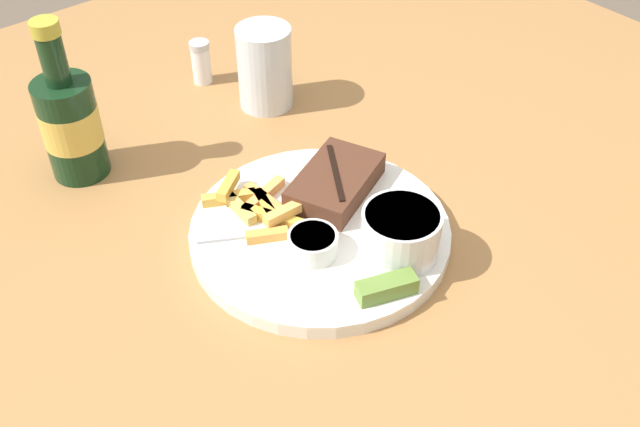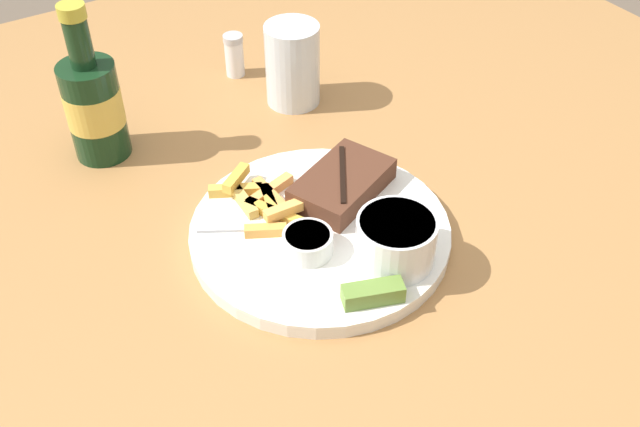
{
  "view_description": "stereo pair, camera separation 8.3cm",
  "coord_description": "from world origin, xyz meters",
  "px_view_note": "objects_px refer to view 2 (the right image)",
  "views": [
    {
      "loc": [
        -0.4,
        -0.48,
        1.36
      ],
      "look_at": [
        0.0,
        0.0,
        0.8
      ],
      "focal_mm": 42.0,
      "sensor_mm": 36.0,
      "label": 1
    },
    {
      "loc": [
        -0.33,
        -0.53,
        1.36
      ],
      "look_at": [
        0.0,
        0.0,
        0.8
      ],
      "focal_mm": 42.0,
      "sensor_mm": 36.0,
      "label": 2
    }
  ],
  "objects_px": {
    "dinner_plate": "(320,232)",
    "steak_portion": "(342,184)",
    "pickle_spear": "(373,293)",
    "coleslaw_cup": "(396,238)",
    "fork_utensil": "(251,227)",
    "dipping_sauce_cup": "(308,242)",
    "beer_bottle": "(94,104)",
    "drinking_glass": "(293,65)",
    "salt_shaker": "(234,55)"
  },
  "relations": [
    {
      "from": "pickle_spear",
      "to": "beer_bottle",
      "type": "bearing_deg",
      "value": 108.39
    },
    {
      "from": "dinner_plate",
      "to": "drinking_glass",
      "type": "xyz_separation_m",
      "value": [
        0.12,
        0.27,
        0.05
      ]
    },
    {
      "from": "dinner_plate",
      "to": "drinking_glass",
      "type": "height_order",
      "value": "drinking_glass"
    },
    {
      "from": "coleslaw_cup",
      "to": "fork_utensil",
      "type": "relative_size",
      "value": 0.71
    },
    {
      "from": "coleslaw_cup",
      "to": "fork_utensil",
      "type": "bearing_deg",
      "value": 130.68
    },
    {
      "from": "fork_utensil",
      "to": "salt_shaker",
      "type": "xyz_separation_m",
      "value": [
        0.15,
        0.33,
        0.01
      ]
    },
    {
      "from": "coleslaw_cup",
      "to": "fork_utensil",
      "type": "height_order",
      "value": "coleslaw_cup"
    },
    {
      "from": "drinking_glass",
      "to": "beer_bottle",
      "type": "bearing_deg",
      "value": 174.57
    },
    {
      "from": "coleslaw_cup",
      "to": "pickle_spear",
      "type": "xyz_separation_m",
      "value": [
        -0.05,
        -0.04,
        -0.02
      ]
    },
    {
      "from": "fork_utensil",
      "to": "salt_shaker",
      "type": "relative_size",
      "value": 1.87
    },
    {
      "from": "coleslaw_cup",
      "to": "beer_bottle",
      "type": "relative_size",
      "value": 0.41
    },
    {
      "from": "coleslaw_cup",
      "to": "fork_utensil",
      "type": "xyz_separation_m",
      "value": [
        -0.11,
        0.13,
        -0.03
      ]
    },
    {
      "from": "fork_utensil",
      "to": "beer_bottle",
      "type": "relative_size",
      "value": 0.58
    },
    {
      "from": "fork_utensil",
      "to": "drinking_glass",
      "type": "bearing_deg",
      "value": 80.11
    },
    {
      "from": "pickle_spear",
      "to": "dipping_sauce_cup",
      "type": "bearing_deg",
      "value": 101.18
    },
    {
      "from": "salt_shaker",
      "to": "fork_utensil",
      "type": "bearing_deg",
      "value": -114.57
    },
    {
      "from": "dinner_plate",
      "to": "fork_utensil",
      "type": "distance_m",
      "value": 0.08
    },
    {
      "from": "dinner_plate",
      "to": "beer_bottle",
      "type": "relative_size",
      "value": 1.43
    },
    {
      "from": "dinner_plate",
      "to": "pickle_spear",
      "type": "relative_size",
      "value": 4.43
    },
    {
      "from": "dinner_plate",
      "to": "steak_portion",
      "type": "relative_size",
      "value": 2.05
    },
    {
      "from": "pickle_spear",
      "to": "dinner_plate",
      "type": "bearing_deg",
      "value": 83.56
    },
    {
      "from": "dinner_plate",
      "to": "coleslaw_cup",
      "type": "bearing_deg",
      "value": -64.93
    },
    {
      "from": "coleslaw_cup",
      "to": "steak_portion",
      "type": "bearing_deg",
      "value": 83.54
    },
    {
      "from": "beer_bottle",
      "to": "salt_shaker",
      "type": "bearing_deg",
      "value": 19.14
    },
    {
      "from": "dipping_sauce_cup",
      "to": "steak_portion",
      "type": "bearing_deg",
      "value": 36.19
    },
    {
      "from": "coleslaw_cup",
      "to": "drinking_glass",
      "type": "distance_m",
      "value": 0.36
    },
    {
      "from": "coleslaw_cup",
      "to": "beer_bottle",
      "type": "height_order",
      "value": "beer_bottle"
    },
    {
      "from": "fork_utensil",
      "to": "beer_bottle",
      "type": "distance_m",
      "value": 0.27
    },
    {
      "from": "dinner_plate",
      "to": "coleslaw_cup",
      "type": "distance_m",
      "value": 0.1
    },
    {
      "from": "fork_utensil",
      "to": "steak_portion",
      "type": "bearing_deg",
      "value": 28.98
    },
    {
      "from": "steak_portion",
      "to": "beer_bottle",
      "type": "xyz_separation_m",
      "value": [
        -0.21,
        0.25,
        0.04
      ]
    },
    {
      "from": "dinner_plate",
      "to": "coleslaw_cup",
      "type": "xyz_separation_m",
      "value": [
        0.04,
        -0.09,
        0.04
      ]
    },
    {
      "from": "coleslaw_cup",
      "to": "drinking_glass",
      "type": "height_order",
      "value": "drinking_glass"
    },
    {
      "from": "dinner_plate",
      "to": "steak_portion",
      "type": "height_order",
      "value": "steak_portion"
    },
    {
      "from": "coleslaw_cup",
      "to": "pickle_spear",
      "type": "relative_size",
      "value": 1.29
    },
    {
      "from": "steak_portion",
      "to": "pickle_spear",
      "type": "bearing_deg",
      "value": -113.16
    },
    {
      "from": "drinking_glass",
      "to": "coleslaw_cup",
      "type": "bearing_deg",
      "value": -103.11
    },
    {
      "from": "dipping_sauce_cup",
      "to": "dinner_plate",
      "type": "bearing_deg",
      "value": 39.47
    },
    {
      "from": "steak_portion",
      "to": "beer_bottle",
      "type": "relative_size",
      "value": 0.7
    },
    {
      "from": "fork_utensil",
      "to": "drinking_glass",
      "type": "height_order",
      "value": "drinking_glass"
    },
    {
      "from": "dipping_sauce_cup",
      "to": "pickle_spear",
      "type": "distance_m",
      "value": 0.1
    },
    {
      "from": "dinner_plate",
      "to": "steak_portion",
      "type": "bearing_deg",
      "value": 34.07
    },
    {
      "from": "dipping_sauce_cup",
      "to": "beer_bottle",
      "type": "bearing_deg",
      "value": 110.46
    },
    {
      "from": "pickle_spear",
      "to": "beer_bottle",
      "type": "xyz_separation_m",
      "value": [
        -0.14,
        0.41,
        0.05
      ]
    },
    {
      "from": "coleslaw_cup",
      "to": "salt_shaker",
      "type": "xyz_separation_m",
      "value": [
        0.04,
        0.46,
        -0.02
      ]
    },
    {
      "from": "steak_portion",
      "to": "fork_utensil",
      "type": "xyz_separation_m",
      "value": [
        -0.12,
        0.0,
        -0.01
      ]
    },
    {
      "from": "dipping_sauce_cup",
      "to": "fork_utensil",
      "type": "xyz_separation_m",
      "value": [
        -0.03,
        0.07,
        -0.01
      ]
    },
    {
      "from": "dipping_sauce_cup",
      "to": "coleslaw_cup",
      "type": "bearing_deg",
      "value": -39.06
    },
    {
      "from": "dinner_plate",
      "to": "dipping_sauce_cup",
      "type": "distance_m",
      "value": 0.05
    },
    {
      "from": "drinking_glass",
      "to": "salt_shaker",
      "type": "height_order",
      "value": "drinking_glass"
    }
  ]
}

